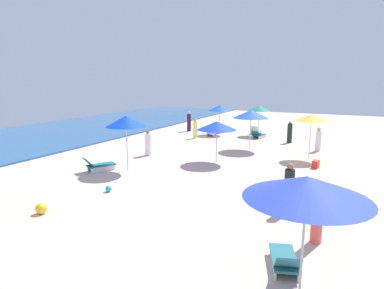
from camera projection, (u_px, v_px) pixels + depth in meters
ground_plane at (376, 181)px, 14.89m from camera, size 60.00×60.00×0.00m
ocean at (24, 138)px, 25.31m from camera, size 60.00×12.70×0.12m
umbrella_0 at (311, 118)px, 18.58m from camera, size 1.83×1.83×2.55m
umbrella_1 at (259, 108)px, 26.60m from camera, size 1.82×1.82×2.42m
lounge_chair_1_0 at (258, 135)px, 25.77m from camera, size 1.49×0.89×0.64m
lounge_chair_1_1 at (256, 131)px, 27.86m from camera, size 1.24×0.74×0.72m
umbrella_2 at (217, 126)px, 17.88m from camera, size 2.15×2.15×2.28m
umbrella_3 at (307, 188)px, 6.26m from camera, size 2.42×2.42×2.71m
lounge_chair_3_1 at (284, 260)px, 7.91m from camera, size 1.60×1.03×0.69m
umbrella_4 at (220, 108)px, 27.17m from camera, size 1.99×1.99×2.43m
lounge_chair_4_0 at (211, 133)px, 26.72m from camera, size 1.30×0.79×0.75m
lounge_chair_4_1 at (221, 129)px, 28.47m from camera, size 1.50×1.04×0.66m
umbrella_5 at (126, 121)px, 16.16m from camera, size 1.98×1.98×2.76m
lounge_chair_5_0 at (99, 165)px, 16.52m from camera, size 1.63×1.24×0.74m
umbrella_6 at (251, 114)px, 21.10m from camera, size 2.27×2.27×2.58m
beachgoer_1 at (289, 189)px, 11.32m from camera, size 0.39×0.39×1.72m
beachgoer_2 at (290, 133)px, 23.77m from camera, size 0.48×0.48×1.58m
beachgoer_3 at (195, 129)px, 25.61m from camera, size 0.44×0.44×1.54m
beachgoer_4 at (318, 140)px, 20.96m from camera, size 0.42×0.42×1.53m
beachgoer_5 at (148, 144)px, 19.83m from camera, size 0.54×0.54×1.51m
beachgoer_6 at (317, 216)px, 9.15m from camera, size 0.44×0.44×1.64m
beachgoer_7 at (189, 122)px, 29.09m from camera, size 0.48×0.48×1.73m
cooler_box_0 at (316, 164)px, 17.07m from camera, size 0.53×0.35×0.39m
beach_ball_1 at (108, 189)px, 13.44m from camera, size 0.26×0.26×0.26m
beach_ball_2 at (41, 208)px, 11.23m from camera, size 0.38×0.38×0.38m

